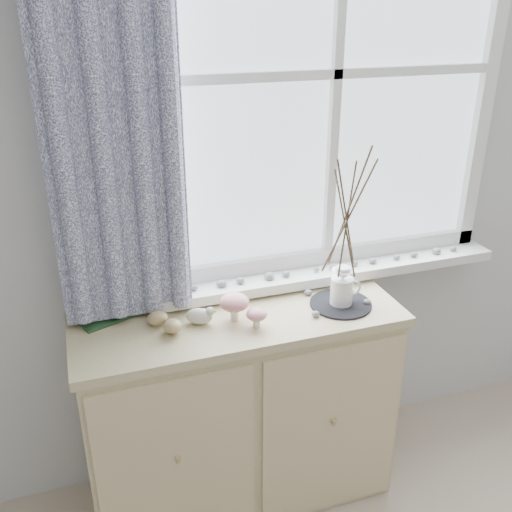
{
  "coord_description": "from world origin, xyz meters",
  "views": [
    {
      "loc": [
        -0.66,
        0.03,
        1.9
      ],
      "look_at": [
        -0.1,
        1.7,
        1.1
      ],
      "focal_mm": 40.0,
      "sensor_mm": 36.0,
      "label": 1
    }
  ],
  "objects_px": {
    "botanical_book": "(115,293)",
    "toadstool_cluster": "(240,306)",
    "twig_pitcher": "(347,214)",
    "sideboard": "(240,409)"
  },
  "relations": [
    {
      "from": "botanical_book",
      "to": "toadstool_cluster",
      "type": "height_order",
      "value": "botanical_book"
    },
    {
      "from": "toadstool_cluster",
      "to": "twig_pitcher",
      "type": "relative_size",
      "value": 0.25
    },
    {
      "from": "toadstool_cluster",
      "to": "botanical_book",
      "type": "bearing_deg",
      "value": 160.28
    },
    {
      "from": "botanical_book",
      "to": "toadstool_cluster",
      "type": "distance_m",
      "value": 0.44
    },
    {
      "from": "sideboard",
      "to": "botanical_book",
      "type": "height_order",
      "value": "botanical_book"
    },
    {
      "from": "sideboard",
      "to": "twig_pitcher",
      "type": "xyz_separation_m",
      "value": [
        0.39,
        -0.05,
        0.79
      ]
    },
    {
      "from": "botanical_book",
      "to": "twig_pitcher",
      "type": "height_order",
      "value": "twig_pitcher"
    },
    {
      "from": "botanical_book",
      "to": "toadstool_cluster",
      "type": "xyz_separation_m",
      "value": [
        0.41,
        -0.15,
        -0.05
      ]
    },
    {
      "from": "toadstool_cluster",
      "to": "twig_pitcher",
      "type": "distance_m",
      "value": 0.5
    },
    {
      "from": "sideboard",
      "to": "twig_pitcher",
      "type": "distance_m",
      "value": 0.88
    }
  ]
}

